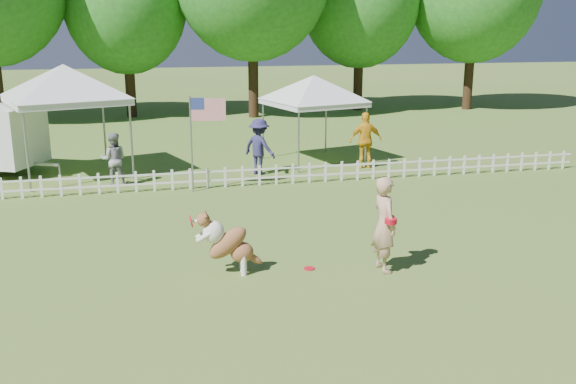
% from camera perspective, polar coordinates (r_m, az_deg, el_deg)
% --- Properties ---
extents(ground, '(120.00, 120.00, 0.00)m').
position_cam_1_polar(ground, '(12.03, -0.08, -7.58)').
color(ground, '#406620').
rests_on(ground, ground).
extents(picket_fence, '(22.00, 0.08, 0.60)m').
position_cam_1_polar(picket_fence, '(18.52, -4.84, 1.36)').
color(picket_fence, white).
rests_on(picket_fence, ground).
extents(handler, '(0.50, 0.71, 1.84)m').
position_cam_1_polar(handler, '(12.19, 8.57, -2.86)').
color(handler, tan).
rests_on(handler, ground).
extents(dog, '(1.21, 0.45, 1.23)m').
position_cam_1_polar(dog, '(12.01, -5.27, -4.53)').
color(dog, brown).
rests_on(dog, ground).
extents(frisbee_on_turf, '(0.25, 0.25, 0.02)m').
position_cam_1_polar(frisbee_on_turf, '(12.41, 1.90, -6.81)').
color(frisbee_on_turf, red).
rests_on(frisbee_on_turf, ground).
extents(canopy_tent_left, '(4.06, 4.06, 3.32)m').
position_cam_1_polar(canopy_tent_left, '(20.75, -18.98, 5.89)').
color(canopy_tent_left, silver).
rests_on(canopy_tent_left, ground).
extents(canopy_tent_right, '(3.39, 3.39, 2.85)m').
position_cam_1_polar(canopy_tent_right, '(21.72, 2.28, 6.41)').
color(canopy_tent_right, silver).
rests_on(canopy_tent_right, ground).
extents(flag_pole, '(1.03, 0.26, 2.68)m').
position_cam_1_polar(flag_pole, '(17.91, -8.58, 4.19)').
color(flag_pole, gray).
rests_on(flag_pole, ground).
extents(spectator_a, '(0.78, 0.62, 1.55)m').
position_cam_1_polar(spectator_a, '(19.22, -15.23, 2.83)').
color(spectator_a, gray).
rests_on(spectator_a, ground).
extents(spectator_b, '(1.22, 1.27, 1.74)m').
position_cam_1_polar(spectator_b, '(19.95, -2.56, 4.04)').
color(spectator_b, '#28254F').
rests_on(spectator_b, ground).
extents(spectator_c, '(1.09, 0.50, 1.82)m').
position_cam_1_polar(spectator_c, '(20.97, 6.92, 4.59)').
color(spectator_c, gold).
rests_on(spectator_c, ground).
extents(tree_center_left, '(6.00, 6.00, 9.80)m').
position_cam_1_polar(tree_center_left, '(33.36, -14.20, 14.88)').
color(tree_center_left, '#25661D').
rests_on(tree_center_left, ground).
extents(tree_right, '(6.20, 6.20, 10.40)m').
position_cam_1_polar(tree_right, '(35.27, 6.41, 15.68)').
color(tree_right, '#25661D').
rests_on(tree_right, ground).
extents(tree_far_right, '(7.00, 7.00, 11.40)m').
position_cam_1_polar(tree_far_right, '(36.78, 16.20, 15.95)').
color(tree_far_right, '#25661D').
rests_on(tree_far_right, ground).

